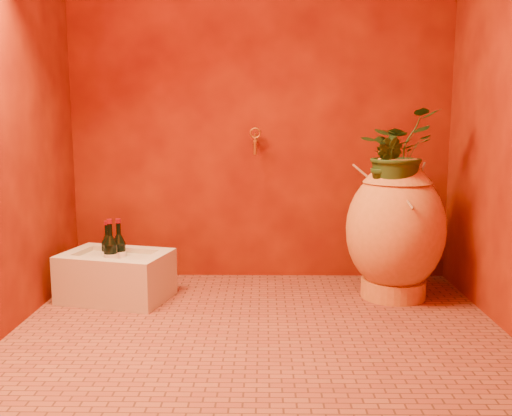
{
  "coord_description": "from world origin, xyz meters",
  "views": [
    {
      "loc": [
        0.03,
        -2.8,
        1.07
      ],
      "look_at": [
        -0.02,
        0.35,
        0.57
      ],
      "focal_mm": 40.0,
      "sensor_mm": 36.0,
      "label": 1
    }
  ],
  "objects_px": {
    "stone_basin": "(116,277)",
    "wine_bottle_a": "(119,254)",
    "wall_tap": "(255,140)",
    "amphora": "(395,229)",
    "wine_bottle_c": "(111,256)",
    "wine_bottle_b": "(108,253)"
  },
  "relations": [
    {
      "from": "amphora",
      "to": "wall_tap",
      "type": "distance_m",
      "value": 1.05
    },
    {
      "from": "wine_bottle_c",
      "to": "wall_tap",
      "type": "height_order",
      "value": "wall_tap"
    },
    {
      "from": "wall_tap",
      "to": "stone_basin",
      "type": "bearing_deg",
      "value": -151.47
    },
    {
      "from": "stone_basin",
      "to": "wall_tap",
      "type": "bearing_deg",
      "value": 28.53
    },
    {
      "from": "stone_basin",
      "to": "wine_bottle_a",
      "type": "xyz_separation_m",
      "value": [
        0.02,
        0.03,
        0.14
      ]
    },
    {
      "from": "wall_tap",
      "to": "amphora",
      "type": "bearing_deg",
      "value": -24.1
    },
    {
      "from": "stone_basin",
      "to": "wine_bottle_c",
      "type": "xyz_separation_m",
      "value": [
        -0.01,
        -0.05,
        0.14
      ]
    },
    {
      "from": "stone_basin",
      "to": "wine_bottle_a",
      "type": "height_order",
      "value": "wine_bottle_a"
    },
    {
      "from": "amphora",
      "to": "wine_bottle_a",
      "type": "distance_m",
      "value": 1.65
    },
    {
      "from": "wine_bottle_b",
      "to": "stone_basin",
      "type": "bearing_deg",
      "value": -47.52
    },
    {
      "from": "wine_bottle_b",
      "to": "wall_tap",
      "type": "relative_size",
      "value": 1.78
    },
    {
      "from": "wine_bottle_a",
      "to": "wine_bottle_c",
      "type": "xyz_separation_m",
      "value": [
        -0.03,
        -0.08,
        0.0
      ]
    },
    {
      "from": "wall_tap",
      "to": "wine_bottle_c",
      "type": "bearing_deg",
      "value": -149.19
    },
    {
      "from": "wine_bottle_a",
      "to": "wall_tap",
      "type": "xyz_separation_m",
      "value": [
        0.8,
        0.42,
        0.66
      ]
    },
    {
      "from": "stone_basin",
      "to": "amphora",
      "type": "bearing_deg",
      "value": 2.42
    },
    {
      "from": "wine_bottle_c",
      "to": "wine_bottle_b",
      "type": "bearing_deg",
      "value": 112.97
    },
    {
      "from": "amphora",
      "to": "wall_tap",
      "type": "relative_size",
      "value": 4.89
    },
    {
      "from": "stone_basin",
      "to": "wine_bottle_c",
      "type": "height_order",
      "value": "wine_bottle_c"
    },
    {
      "from": "stone_basin",
      "to": "wine_bottle_c",
      "type": "bearing_deg",
      "value": -104.25
    },
    {
      "from": "wine_bottle_a",
      "to": "wall_tap",
      "type": "distance_m",
      "value": 1.12
    },
    {
      "from": "stone_basin",
      "to": "wall_tap",
      "type": "xyz_separation_m",
      "value": [
        0.82,
        0.45,
        0.79
      ]
    },
    {
      "from": "wine_bottle_a",
      "to": "wine_bottle_b",
      "type": "bearing_deg",
      "value": 152.56
    }
  ]
}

